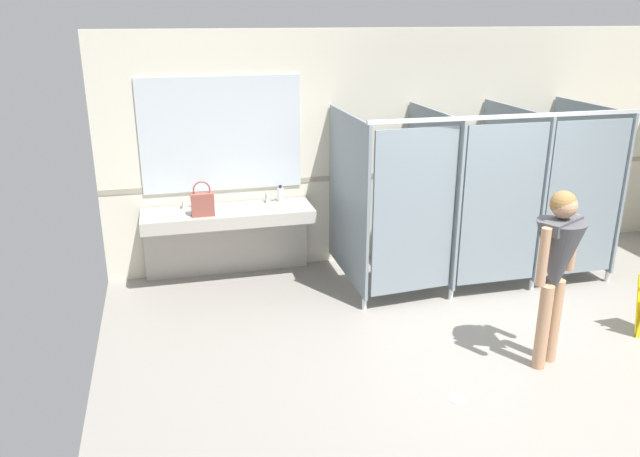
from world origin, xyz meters
The scene contains 10 objects.
ground_plane centered at (0.00, 0.00, -0.05)m, with size 7.48×5.88×0.10m, color gray.
wall_back centered at (0.00, 2.70, 1.38)m, with size 7.48×0.12×2.75m, color beige.
wall_back_tile_band centered at (0.00, 2.64, 1.05)m, with size 7.48×0.01×0.06m, color #9E937F.
vanity_counter centered at (-2.37, 2.42, 0.63)m, with size 1.88×0.58×0.96m.
mirror_panel centered at (-2.37, 2.63, 1.63)m, with size 1.78×0.02×1.27m, color silver.
bathroom_stalls centered at (0.35, 1.69, 1.03)m, with size 2.98×1.45×1.96m.
person_standing centered at (0.09, -0.14, 0.98)m, with size 0.54×0.54×1.57m.
handbag centered at (-2.64, 2.18, 0.99)m, with size 0.24×0.12×0.38m.
soap_dispenser centered at (-1.74, 2.50, 0.93)m, with size 0.07×0.07×0.19m.
floor_drain_cover centered at (-0.88, -0.46, 0.00)m, with size 0.14×0.14×0.01m, color #B7BABF.
Camera 1 is at (-2.98, -4.29, 2.91)m, focal length 34.97 mm.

